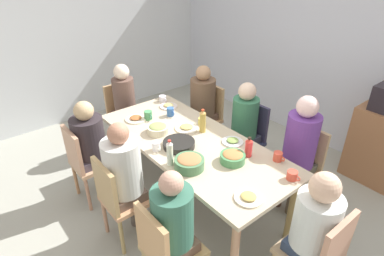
# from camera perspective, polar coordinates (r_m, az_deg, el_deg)

# --- Properties ---
(ground_plane) EXTENTS (6.55, 6.55, 0.00)m
(ground_plane) POSITION_cam_1_polar(r_m,az_deg,el_deg) (3.69, 0.00, -12.52)
(ground_plane) COLOR #A1A194
(wall_back) EXTENTS (5.70, 0.12, 2.60)m
(wall_back) POSITION_cam_1_polar(r_m,az_deg,el_deg) (4.66, 22.60, 12.77)
(wall_back) COLOR silver
(wall_back) RESTS_ON ground_plane
(wall_left) EXTENTS (0.12, 4.63, 2.60)m
(wall_left) POSITION_cam_1_polar(r_m,az_deg,el_deg) (5.34, -19.95, 15.16)
(wall_left) COLOR silver
(wall_left) RESTS_ON ground_plane
(dining_table) EXTENTS (2.19, 0.95, 0.77)m
(dining_table) POSITION_cam_1_polar(r_m,az_deg,el_deg) (3.27, 0.00, -3.46)
(dining_table) COLOR #BFAD8F
(dining_table) RESTS_ON ground_plane
(chair_0) EXTENTS (0.40, 0.40, 0.90)m
(chair_0) POSITION_cam_1_polar(r_m,az_deg,el_deg) (4.32, 2.68, 2.52)
(chair_0) COLOR tan
(chair_0) RESTS_ON ground_plane
(person_0) EXTENTS (0.33, 0.33, 1.20)m
(person_0) POSITION_cam_1_polar(r_m,az_deg,el_deg) (4.18, 1.82, 4.76)
(person_0) COLOR brown
(person_0) RESTS_ON ground_plane
(chair_1) EXTENTS (0.40, 0.40, 0.90)m
(chair_1) POSITION_cam_1_polar(r_m,az_deg,el_deg) (3.02, -12.96, -11.84)
(chair_1) COLOR tan
(chair_1) RESTS_ON ground_plane
(person_1) EXTENTS (0.33, 0.33, 1.24)m
(person_1) POSITION_cam_1_polar(r_m,az_deg,el_deg) (2.90, -11.91, -7.73)
(person_1) COLOR brown
(person_1) RESTS_ON ground_plane
(chair_2) EXTENTS (0.40, 0.40, 0.90)m
(chair_2) POSITION_cam_1_polar(r_m,az_deg,el_deg) (4.45, -12.09, 2.69)
(chair_2) COLOR tan
(chair_2) RESTS_ON ground_plane
(person_2) EXTENTS (0.30, 0.30, 1.21)m
(person_2) POSITION_cam_1_polar(r_m,az_deg,el_deg) (4.29, -11.79, 4.72)
(person_2) COLOR brown
(person_2) RESTS_ON ground_plane
(chair_3) EXTENTS (0.40, 0.40, 0.90)m
(chair_3) POSITION_cam_1_polar(r_m,az_deg,el_deg) (3.88, 9.85, -1.32)
(chair_3) COLOR #282E4C
(chair_3) RESTS_ON ground_plane
(person_3) EXTENTS (0.30, 0.30, 1.20)m
(person_3) POSITION_cam_1_polar(r_m,az_deg,el_deg) (3.72, 9.17, 0.93)
(person_3) COLOR #342A47
(person_3) RESTS_ON ground_plane
(chair_4) EXTENTS (0.40, 0.40, 0.90)m
(chair_4) POSITION_cam_1_polar(r_m,az_deg,el_deg) (3.57, -18.43, -5.47)
(chair_4) COLOR tan
(chair_4) RESTS_ON ground_plane
(person_4) EXTENTS (0.33, 0.33, 1.17)m
(person_4) POSITION_cam_1_polar(r_m,az_deg,el_deg) (3.49, -17.58, -2.33)
(person_4) COLOR #41414A
(person_4) RESTS_ON ground_plane
(chair_5) EXTENTS (0.40, 0.40, 0.90)m
(chair_5) POSITION_cam_1_polar(r_m,az_deg,el_deg) (2.69, 21.60, -19.95)
(chair_5) COLOR tan
(chair_5) RESTS_ON ground_plane
(person_5) EXTENTS (0.32, 0.32, 1.19)m
(person_5) POSITION_cam_1_polar(r_m,az_deg,el_deg) (2.57, 20.74, -15.87)
(person_5) COLOR #2E284E
(person_5) RESTS_ON ground_plane
(chair_6) EXTENTS (0.40, 0.40, 0.90)m
(chair_6) POSITION_cam_1_polar(r_m,az_deg,el_deg) (2.56, -4.83, -20.57)
(chair_6) COLOR tan
(chair_6) RESTS_ON ground_plane
(person_6) EXTENTS (0.31, 0.31, 1.18)m
(person_6) POSITION_cam_1_polar(r_m,az_deg,el_deg) (2.45, -3.21, -16.66)
(person_6) COLOR #4F4B46
(person_6) RESTS_ON ground_plane
(chair_7) EXTENTS (0.40, 0.40, 0.90)m
(chair_7) POSITION_cam_1_polar(r_m,az_deg,el_deg) (3.53, 18.68, -5.99)
(chair_7) COLOR tan
(chair_7) RESTS_ON ground_plane
(person_7) EXTENTS (0.31, 0.31, 1.29)m
(person_7) POSITION_cam_1_polar(r_m,az_deg,el_deg) (3.33, 18.53, -2.93)
(person_7) COLOR brown
(person_7) RESTS_ON ground_plane
(plate_0) EXTENTS (0.24, 0.24, 0.04)m
(plate_0) POSITION_cam_1_polar(r_m,az_deg,el_deg) (3.67, -9.93, 1.66)
(plate_0) COLOR beige
(plate_0) RESTS_ON dining_table
(plate_1) EXTENTS (0.25, 0.25, 0.04)m
(plate_1) POSITION_cam_1_polar(r_m,az_deg,el_deg) (3.43, -0.96, 0.06)
(plate_1) COLOR silver
(plate_1) RESTS_ON dining_table
(plate_2) EXTENTS (0.22, 0.22, 0.04)m
(plate_2) POSITION_cam_1_polar(r_m,az_deg,el_deg) (2.57, 9.99, -12.04)
(plate_2) COLOR #EFE3C8
(plate_2) RESTS_ON dining_table
(plate_3) EXTENTS (0.21, 0.21, 0.04)m
(plate_3) POSITION_cam_1_polar(r_m,az_deg,el_deg) (3.22, 7.21, -2.35)
(plate_3) COLOR silver
(plate_3) RESTS_ON dining_table
(plate_4) EXTENTS (0.21, 0.21, 0.04)m
(plate_4) POSITION_cam_1_polar(r_m,az_deg,el_deg) (3.92, -4.20, 3.93)
(plate_4) COLOR silver
(plate_4) RESTS_ON dining_table
(bowl_0) EXTENTS (0.27, 0.27, 0.11)m
(bowl_0) POSITION_cam_1_polar(r_m,az_deg,el_deg) (2.82, -0.48, -6.14)
(bowl_0) COLOR #4B7A4F
(bowl_0) RESTS_ON dining_table
(bowl_1) EXTENTS (0.23, 0.23, 0.09)m
(bowl_1) POSITION_cam_1_polar(r_m,az_deg,el_deg) (3.37, -6.07, -0.12)
(bowl_1) COLOR beige
(bowl_1) RESTS_ON dining_table
(bowl_2) EXTENTS (0.23, 0.23, 0.10)m
(bowl_2) POSITION_cam_1_polar(r_m,az_deg,el_deg) (2.92, 7.21, -5.16)
(bowl_2) COLOR #478952
(bowl_2) RESTS_ON dining_table
(serving_pan) EXTENTS (0.49, 0.31, 0.06)m
(serving_pan) POSITION_cam_1_polar(r_m,az_deg,el_deg) (3.12, -2.32, -2.85)
(serving_pan) COLOR black
(serving_pan) RESTS_ON dining_table
(cup_0) EXTENTS (0.12, 0.09, 0.08)m
(cup_0) POSITION_cam_1_polar(r_m,az_deg,el_deg) (2.83, 17.37, -8.04)
(cup_0) COLOR #CD4633
(cup_0) RESTS_ON dining_table
(cup_1) EXTENTS (0.12, 0.08, 0.09)m
(cup_1) POSITION_cam_1_polar(r_m,az_deg,el_deg) (3.08, -6.34, -3.22)
(cup_1) COLOR white
(cup_1) RESTS_ON dining_table
(cup_2) EXTENTS (0.12, 0.08, 0.10)m
(cup_2) POSITION_cam_1_polar(r_m,az_deg,el_deg) (3.70, -3.85, 2.88)
(cup_2) COLOR #3560A2
(cup_2) RESTS_ON dining_table
(cup_3) EXTENTS (0.12, 0.09, 0.08)m
(cup_3) POSITION_cam_1_polar(r_m,az_deg,el_deg) (4.06, -5.21, 5.20)
(cup_3) COLOR white
(cup_3) RESTS_ON dining_table
(cup_4) EXTENTS (0.11, 0.07, 0.08)m
(cup_4) POSITION_cam_1_polar(r_m,az_deg,el_deg) (3.51, 1.73, 1.19)
(cup_4) COLOR #EACF4B
(cup_4) RESTS_ON dining_table
(cup_5) EXTENTS (0.13, 0.09, 0.10)m
(cup_5) POSITION_cam_1_polar(r_m,az_deg,el_deg) (3.65, -7.77, 2.27)
(cup_5) COLOR #489459
(cup_5) RESTS_ON dining_table
(cup_6) EXTENTS (0.12, 0.08, 0.09)m
(cup_6) POSITION_cam_1_polar(r_m,az_deg,el_deg) (3.02, 15.02, -4.92)
(cup_6) COLOR #D24B36
(cup_6) RESTS_ON dining_table
(bottle_0) EXTENTS (0.07, 0.07, 0.20)m
(bottle_0) POSITION_cam_1_polar(r_m,az_deg,el_deg) (3.00, 10.02, -3.40)
(bottle_0) COLOR red
(bottle_0) RESTS_ON dining_table
(bottle_1) EXTENTS (0.07, 0.07, 0.26)m
(bottle_1) POSITION_cam_1_polar(r_m,az_deg,el_deg) (3.33, 1.90, 1.20)
(bottle_1) COLOR gold
(bottle_1) RESTS_ON dining_table
(bottle_2) EXTENTS (0.06, 0.06, 0.25)m
(bottle_2) POSITION_cam_1_polar(r_m,az_deg,el_deg) (2.83, -3.95, -4.48)
(bottle_2) COLOR silver
(bottle_2) RESTS_ON dining_table
(side_cabinet) EXTENTS (0.70, 0.44, 0.90)m
(side_cabinet) POSITION_cam_1_polar(r_m,az_deg,el_deg) (4.32, 30.86, -2.98)
(side_cabinet) COLOR #96623F
(side_cabinet) RESTS_ON ground_plane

